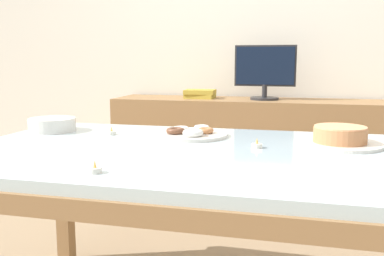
# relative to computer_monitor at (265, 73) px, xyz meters

# --- Properties ---
(wall_back) EXTENTS (8.00, 0.10, 2.60)m
(wall_back) POSITION_rel_computer_monitor_xyz_m (-0.09, 0.30, 0.32)
(wall_back) COLOR silver
(wall_back) RESTS_ON ground
(dining_table) EXTENTS (1.83, 1.04, 0.74)m
(dining_table) POSITION_rel_computer_monitor_xyz_m (-0.09, -1.57, -0.31)
(dining_table) COLOR silver
(dining_table) RESTS_ON ground
(sideboard) EXTENTS (1.98, 0.44, 0.79)m
(sideboard) POSITION_rel_computer_monitor_xyz_m (-0.09, 0.00, -0.58)
(sideboard) COLOR olive
(sideboard) RESTS_ON ground
(computer_monitor) EXTENTS (0.42, 0.20, 0.38)m
(computer_monitor) POSITION_rel_computer_monitor_xyz_m (0.00, 0.00, 0.00)
(computer_monitor) COLOR #262628
(computer_monitor) RESTS_ON sideboard
(book_stack) EXTENTS (0.22, 0.18, 0.06)m
(book_stack) POSITION_rel_computer_monitor_xyz_m (-0.47, 0.00, -0.16)
(book_stack) COLOR #B29933
(book_stack) RESTS_ON sideboard
(cake_chocolate_round) EXTENTS (0.32, 0.32, 0.07)m
(cake_chocolate_round) POSITION_rel_computer_monitor_xyz_m (0.39, -1.36, -0.20)
(cake_chocolate_round) COLOR silver
(cake_chocolate_round) RESTS_ON dining_table
(pastry_platter) EXTENTS (0.31, 0.31, 0.04)m
(pastry_platter) POSITION_rel_computer_monitor_xyz_m (-0.21, -1.31, -0.22)
(pastry_platter) COLOR silver
(pastry_platter) RESTS_ON dining_table
(plate_stack) EXTENTS (0.21, 0.21, 0.06)m
(plate_stack) POSITION_rel_computer_monitor_xyz_m (-0.85, -1.33, -0.20)
(plate_stack) COLOR silver
(plate_stack) RESTS_ON dining_table
(tealight_left_edge) EXTENTS (0.04, 0.04, 0.04)m
(tealight_left_edge) POSITION_rel_computer_monitor_xyz_m (-0.33, -1.95, -0.22)
(tealight_left_edge) COLOR silver
(tealight_left_edge) RESTS_ON dining_table
(tealight_right_edge) EXTENTS (0.04, 0.04, 0.04)m
(tealight_right_edge) POSITION_rel_computer_monitor_xyz_m (-0.55, -1.35, -0.22)
(tealight_right_edge) COLOR silver
(tealight_right_edge) RESTS_ON dining_table
(tealight_centre) EXTENTS (0.04, 0.04, 0.04)m
(tealight_centre) POSITION_rel_computer_monitor_xyz_m (0.09, -1.48, -0.22)
(tealight_centre) COLOR silver
(tealight_centre) RESTS_ON dining_table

